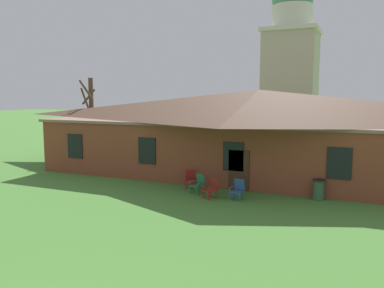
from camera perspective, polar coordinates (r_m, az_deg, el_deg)
name	(u,v)px	position (r m, az deg, el deg)	size (l,w,h in m)	color
brick_building	(258,131)	(25.12, 9.54, 1.88)	(26.64, 10.40, 5.23)	brown
dome_tower	(291,67)	(39.80, 14.05, 10.75)	(5.18, 5.18, 16.82)	#BCB29E
lawn_chair_by_porch	(191,179)	(20.98, -0.18, -5.03)	(0.81, 0.85, 0.96)	maroon
lawn_chair_near_door	(198,183)	(19.94, 0.89, -5.67)	(0.76, 0.82, 0.96)	#28704C
lawn_chair_left_end	(211,188)	(18.98, 2.83, -6.34)	(0.84, 0.87, 0.96)	maroon
lawn_chair_middle	(238,189)	(18.85, 6.63, -6.47)	(0.70, 0.73, 0.96)	#2D5693
bare_tree_beside_building	(91,114)	(32.73, -14.39, 4.22)	(1.48, 1.55, 6.26)	brown
trash_bin	(319,190)	(19.55, 17.81, -6.28)	(0.56, 0.56, 0.98)	#335638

